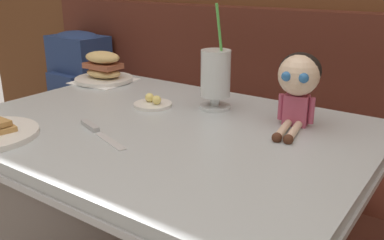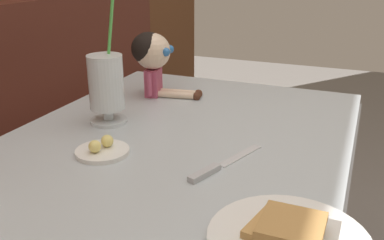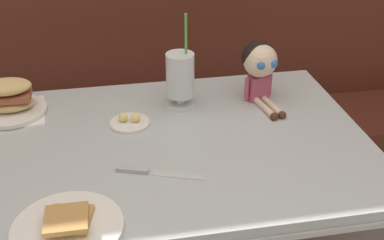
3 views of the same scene
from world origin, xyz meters
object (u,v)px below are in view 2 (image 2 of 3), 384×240
object	(u,v)px
toast_plate	(288,238)
seated_doll	(153,55)
butter_knife	(215,168)
butter_saucer	(102,150)
milkshake_glass	(106,86)

from	to	relation	value
toast_plate	seated_doll	xyz separation A→B (m)	(0.60, 0.53, 0.12)
toast_plate	butter_knife	xyz separation A→B (m)	(0.19, 0.19, -0.01)
seated_doll	toast_plate	bearing A→B (deg)	-138.48
toast_plate	butter_saucer	size ratio (longest dim) A/B	2.08
butter_knife	milkshake_glass	bearing A→B (deg)	66.58
butter_saucer	butter_knife	bearing A→B (deg)	-85.55
seated_doll	butter_saucer	bearing A→B (deg)	-168.29
butter_knife	seated_doll	world-z (taller)	seated_doll
butter_knife	butter_saucer	bearing A→B (deg)	94.45
toast_plate	seated_doll	size ratio (longest dim) A/B	1.11
toast_plate	milkshake_glass	size ratio (longest dim) A/B	0.79
toast_plate	seated_doll	bearing A→B (deg)	41.52
butter_knife	seated_doll	distance (m)	0.55
milkshake_glass	butter_saucer	bearing A→B (deg)	-152.04
butter_saucer	seated_doll	xyz separation A→B (m)	(0.43, 0.09, 0.12)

